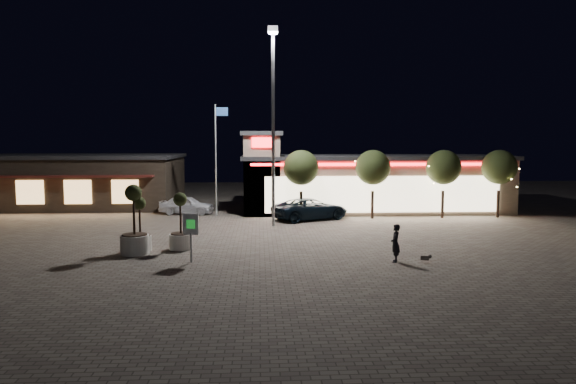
{
  "coord_description": "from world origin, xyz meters",
  "views": [
    {
      "loc": [
        1.13,
        -24.18,
        5.25
      ],
      "look_at": [
        2.81,
        6.0,
        2.37
      ],
      "focal_mm": 32.0,
      "sensor_mm": 36.0,
      "label": 1
    }
  ],
  "objects": [
    {
      "name": "dog",
      "position": [
        8.45,
        -2.41,
        0.26
      ],
      "size": [
        0.48,
        0.27,
        0.26
      ],
      "color": "#59514C",
      "rests_on": "ground"
    },
    {
      "name": "retail_building",
      "position": [
        9.51,
        15.82,
        2.21
      ],
      "size": [
        20.4,
        8.4,
        6.1
      ],
      "color": "tan",
      "rests_on": "ground"
    },
    {
      "name": "planter_left",
      "position": [
        -4.71,
        0.91,
        0.82
      ],
      "size": [
        1.08,
        1.08,
        2.65
      ],
      "color": "silver",
      "rests_on": "ground"
    },
    {
      "name": "string_tree_d",
      "position": [
        18.0,
        11.0,
        3.56
      ],
      "size": [
        2.42,
        2.42,
        4.79
      ],
      "color": "#332319",
      "rests_on": "ground"
    },
    {
      "name": "floodlight_pole",
      "position": [
        2.0,
        8.0,
        7.02
      ],
      "size": [
        0.6,
        0.4,
        12.38
      ],
      "color": "gray",
      "rests_on": "ground"
    },
    {
      "name": "planter_right",
      "position": [
        -2.78,
        1.17,
        0.87
      ],
      "size": [
        1.15,
        1.15,
        2.83
      ],
      "color": "silver",
      "rests_on": "ground"
    },
    {
      "name": "white_sedan",
      "position": [
        -4.28,
        14.0,
        0.68
      ],
      "size": [
        4.19,
        2.13,
        1.37
      ],
      "primitive_type": "imported",
      "rotation": [
        0.0,
        0.0,
        1.44
      ],
      "color": "white",
      "rests_on": "ground"
    },
    {
      "name": "restaurant_building",
      "position": [
        -14.0,
        19.97,
        2.16
      ],
      "size": [
        16.4,
        11.0,
        4.3
      ],
      "color": "#382D23",
      "rests_on": "ground"
    },
    {
      "name": "string_tree_c",
      "position": [
        14.0,
        11.0,
        3.56
      ],
      "size": [
        2.42,
        2.42,
        4.79
      ],
      "color": "#332319",
      "rests_on": "ground"
    },
    {
      "name": "planter_mid",
      "position": [
        -4.81,
        0.2,
        1.02
      ],
      "size": [
        1.35,
        1.35,
        3.32
      ],
      "color": "silver",
      "rests_on": "ground"
    },
    {
      "name": "pickup_truck",
      "position": [
        4.64,
        10.77,
        0.74
      ],
      "size": [
        5.86,
        4.47,
        1.48
      ],
      "primitive_type": "imported",
      "rotation": [
        0.0,
        0.0,
        2.01
      ],
      "color": "black",
      "rests_on": "ground"
    },
    {
      "name": "string_tree_a",
      "position": [
        4.0,
        11.0,
        3.56
      ],
      "size": [
        2.42,
        2.42,
        4.79
      ],
      "color": "#332319",
      "rests_on": "ground"
    },
    {
      "name": "ground",
      "position": [
        0.0,
        0.0,
        0.0
      ],
      "size": [
        90.0,
        90.0,
        0.0
      ],
      "primitive_type": "plane",
      "color": "#6D6458",
      "rests_on": "ground"
    },
    {
      "name": "valet_sign",
      "position": [
        -1.9,
        -1.7,
        1.53
      ],
      "size": [
        0.71,
        0.24,
        2.18
      ],
      "color": "gray",
      "rests_on": "ground"
    },
    {
      "name": "string_tree_b",
      "position": [
        9.0,
        11.0,
        3.56
      ],
      "size": [
        2.42,
        2.42,
        4.79
      ],
      "color": "#332319",
      "rests_on": "ground"
    },
    {
      "name": "pedestrian",
      "position": [
        7.13,
        -2.12,
        0.84
      ],
      "size": [
        0.55,
        0.7,
        1.68
      ],
      "primitive_type": "imported",
      "rotation": [
        0.0,
        0.0,
        -1.83
      ],
      "color": "black",
      "rests_on": "ground"
    },
    {
      "name": "flagpole",
      "position": [
        -1.9,
        13.0,
        4.74
      ],
      "size": [
        0.95,
        0.1,
        8.0
      ],
      "color": "white",
      "rests_on": "ground"
    }
  ]
}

